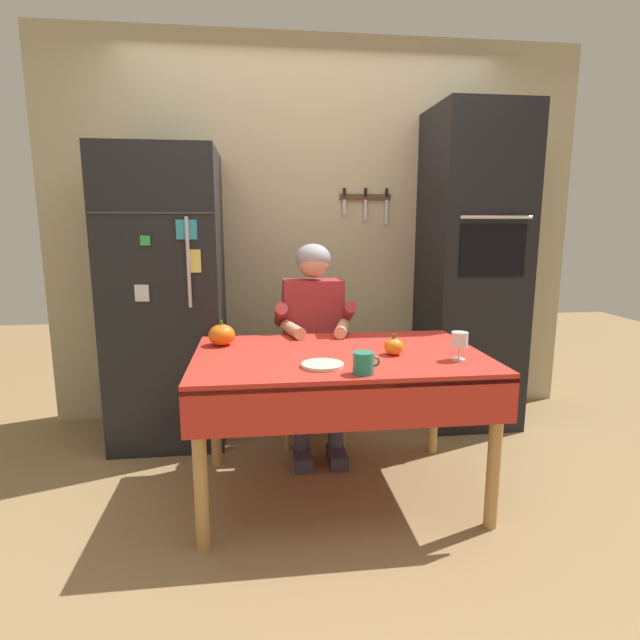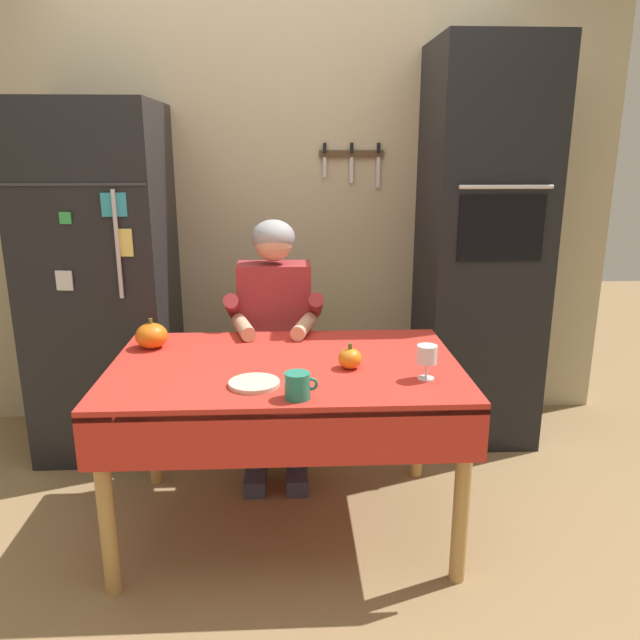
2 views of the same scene
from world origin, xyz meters
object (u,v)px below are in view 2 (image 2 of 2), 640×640
at_px(seated_person, 275,324).
at_px(coffee_mug, 298,386).
at_px(wall_oven, 480,249).
at_px(pumpkin_large, 152,336).
at_px(pumpkin_medium, 350,358).
at_px(wine_glass, 427,356).
at_px(refrigerator, 104,282).
at_px(dining_table, 285,385).
at_px(serving_tray, 254,383).
at_px(chair_behind_person, 276,356).

distance_m(seated_person, coffee_mug, 0.95).
bearing_deg(wall_oven, seated_person, -163.89).
distance_m(pumpkin_large, pumpkin_medium, 0.89).
bearing_deg(wine_glass, seated_person, 126.58).
relative_size(refrigerator, seated_person, 1.45).
distance_m(wall_oven, wine_glass, 1.24).
distance_m(refrigerator, dining_table, 1.32).
relative_size(pumpkin_medium, serving_tray, 0.55).
bearing_deg(coffee_mug, chair_behind_person, 95.04).
height_order(coffee_mug, serving_tray, coffee_mug).
bearing_deg(pumpkin_large, pumpkin_medium, -19.92).
bearing_deg(refrigerator, serving_tray, -52.66).
bearing_deg(dining_table, refrigerator, 137.09).
height_order(refrigerator, coffee_mug, refrigerator).
bearing_deg(wall_oven, pumpkin_medium, -129.23).
bearing_deg(seated_person, pumpkin_medium, -64.68).
xyz_separation_m(refrigerator, wine_glass, (1.48, -1.06, -0.07)).
height_order(refrigerator, wall_oven, wall_oven).
bearing_deg(pumpkin_large, coffee_mug, -43.70).
distance_m(pumpkin_large, serving_tray, 0.66).
bearing_deg(refrigerator, wine_glass, -35.75).
bearing_deg(wall_oven, chair_behind_person, -173.28).
distance_m(refrigerator, pumpkin_large, 0.74).
relative_size(wine_glass, serving_tray, 0.70).
relative_size(dining_table, seated_person, 1.12).
bearing_deg(seated_person, serving_tray, -94.01).
xyz_separation_m(dining_table, seated_person, (-0.05, 0.60, 0.08)).
relative_size(chair_behind_person, serving_tray, 4.94).
relative_size(wine_glass, pumpkin_large, 0.96).
relative_size(refrigerator, pumpkin_large, 13.10).
height_order(chair_behind_person, pumpkin_large, chair_behind_person).
bearing_deg(dining_table, coffee_mug, -82.36).
bearing_deg(coffee_mug, wine_glass, 18.58).
distance_m(coffee_mug, pumpkin_large, 0.86).
relative_size(chair_behind_person, wine_glass, 7.04).
distance_m(dining_table, coffee_mug, 0.37).
relative_size(wall_oven, seated_person, 1.69).
distance_m(chair_behind_person, pumpkin_large, 0.80).
height_order(pumpkin_medium, serving_tray, pumpkin_medium).
height_order(wall_oven, wine_glass, wall_oven).
bearing_deg(serving_tray, refrigerator, 127.34).
bearing_deg(seated_person, wall_oven, 16.11).
height_order(refrigerator, wine_glass, refrigerator).
height_order(wine_glass, pumpkin_large, same).
bearing_deg(chair_behind_person, dining_table, -86.10).
bearing_deg(dining_table, seated_person, 95.12).
height_order(seated_person, pumpkin_large, seated_person).
distance_m(chair_behind_person, serving_tray, 1.04).
height_order(dining_table, serving_tray, serving_tray).
bearing_deg(coffee_mug, wall_oven, 51.60).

